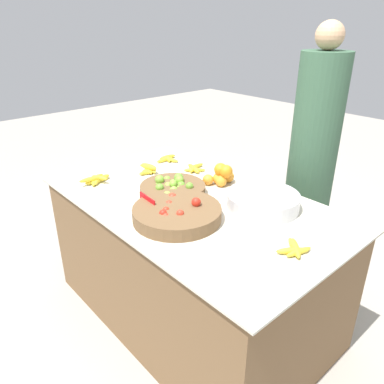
{
  "coord_description": "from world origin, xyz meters",
  "views": [
    {
      "loc": [
        1.39,
        -1.24,
        1.7
      ],
      "look_at": [
        0.0,
        0.0,
        0.84
      ],
      "focal_mm": 35.0,
      "sensor_mm": 36.0,
      "label": 1
    }
  ],
  "objects": [
    {
      "name": "ground_plane",
      "position": [
        0.0,
        0.0,
        0.0
      ],
      "size": [
        12.0,
        12.0,
        0.0
      ],
      "primitive_type": "plane",
      "color": "#ADA599"
    },
    {
      "name": "market_table",
      "position": [
        0.0,
        0.0,
        0.4
      ],
      "size": [
        1.7,
        1.0,
        0.79
      ],
      "color": "brown",
      "rests_on": "ground_plane"
    },
    {
      "name": "lime_bowl",
      "position": [
        -0.13,
        -0.03,
        0.83
      ],
      "size": [
        0.37,
        0.37,
        0.11
      ],
      "color": "brown",
      "rests_on": "market_table"
    },
    {
      "name": "tomato_basket",
      "position": [
        0.11,
        -0.2,
        0.83
      ],
      "size": [
        0.44,
        0.44,
        0.11
      ],
      "color": "brown",
      "rests_on": "market_table"
    },
    {
      "name": "orange_pile",
      "position": [
        -0.05,
        0.28,
        0.85
      ],
      "size": [
        0.16,
        0.19,
        0.13
      ],
      "color": "orange",
      "rests_on": "market_table"
    },
    {
      "name": "metal_bowl",
      "position": [
        0.32,
        0.21,
        0.83
      ],
      "size": [
        0.38,
        0.38,
        0.08
      ],
      "color": "silver",
      "rests_on": "market_table"
    },
    {
      "name": "price_sign",
      "position": [
        -0.05,
        -0.26,
        0.84
      ],
      "size": [
        0.14,
        0.02,
        0.09
      ],
      "rotation": [
        0.0,
        0.0,
        -0.08
      ],
      "color": "red",
      "rests_on": "market_table"
    },
    {
      "name": "banana_bunch_front_center",
      "position": [
        -0.33,
        0.31,
        0.81
      ],
      "size": [
        0.16,
        0.18,
        0.03
      ],
      "color": "yellow",
      "rests_on": "market_table"
    },
    {
      "name": "banana_bunch_front_left",
      "position": [
        0.67,
        -0.01,
        0.81
      ],
      "size": [
        0.14,
        0.16,
        0.03
      ],
      "color": "yellow",
      "rests_on": "market_table"
    },
    {
      "name": "banana_bunch_front_right",
      "position": [
        -0.5,
        0.06,
        0.82
      ],
      "size": [
        0.16,
        0.14,
        0.06
      ],
      "color": "yellow",
      "rests_on": "market_table"
    },
    {
      "name": "banana_bunch_middle_left",
      "position": [
        -0.59,
        0.3,
        0.81
      ],
      "size": [
        0.15,
        0.18,
        0.03
      ],
      "color": "yellow",
      "rests_on": "market_table"
    },
    {
      "name": "banana_bunch_back_center",
      "position": [
        -0.57,
        -0.27,
        0.81
      ],
      "size": [
        0.16,
        0.22,
        0.05
      ],
      "color": "yellow",
      "rests_on": "market_table"
    },
    {
      "name": "vendor_person",
      "position": [
        0.22,
        0.83,
        0.8
      ],
      "size": [
        0.29,
        0.29,
        1.7
      ],
      "color": "#385B42",
      "rests_on": "ground_plane"
    }
  ]
}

